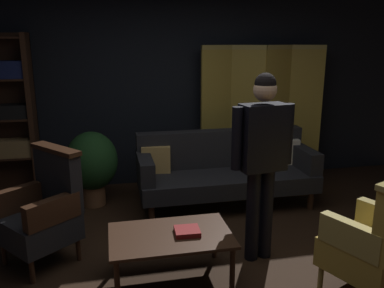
{
  "coord_description": "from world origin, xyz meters",
  "views": [
    {
      "loc": [
        -0.81,
        -3.0,
        1.96
      ],
      "look_at": [
        0.0,
        0.8,
        0.95
      ],
      "focal_mm": 37.35,
      "sensor_mm": 36.0,
      "label": 1
    }
  ],
  "objects_px": {
    "potted_plant": "(92,163)",
    "book_red_leather": "(187,231)",
    "coffee_table": "(171,239)",
    "velvet_couch": "(225,168)",
    "armchair_gilt_accent": "(377,241)",
    "standing_figure": "(262,151)",
    "folding_screen": "(261,112)",
    "armchair_wing_left": "(44,210)"
  },
  "relations": [
    {
      "from": "armchair_gilt_accent",
      "to": "armchair_wing_left",
      "type": "distance_m",
      "value": 2.78
    },
    {
      "from": "armchair_gilt_accent",
      "to": "standing_figure",
      "type": "relative_size",
      "value": 0.61
    },
    {
      "from": "velvet_couch",
      "to": "coffee_table",
      "type": "height_order",
      "value": "velvet_couch"
    },
    {
      "from": "armchair_wing_left",
      "to": "standing_figure",
      "type": "distance_m",
      "value": 2.01
    },
    {
      "from": "velvet_couch",
      "to": "book_red_leather",
      "type": "height_order",
      "value": "velvet_couch"
    },
    {
      "from": "armchair_wing_left",
      "to": "armchair_gilt_accent",
      "type": "bearing_deg",
      "value": -23.83
    },
    {
      "from": "folding_screen",
      "to": "standing_figure",
      "type": "xyz_separation_m",
      "value": [
        -0.8,
        -2.03,
        0.04
      ]
    },
    {
      "from": "velvet_couch",
      "to": "armchair_gilt_accent",
      "type": "xyz_separation_m",
      "value": [
        0.58,
        -2.07,
        0.04
      ]
    },
    {
      "from": "armchair_gilt_accent",
      "to": "book_red_leather",
      "type": "height_order",
      "value": "armchair_gilt_accent"
    },
    {
      "from": "book_red_leather",
      "to": "folding_screen",
      "type": "bearing_deg",
      "value": 56.09
    },
    {
      "from": "velvet_couch",
      "to": "book_red_leather",
      "type": "bearing_deg",
      "value": -117.05
    },
    {
      "from": "folding_screen",
      "to": "coffee_table",
      "type": "xyz_separation_m",
      "value": [
        -1.64,
        -2.22,
        -0.61
      ]
    },
    {
      "from": "potted_plant",
      "to": "book_red_leather",
      "type": "relative_size",
      "value": 4.49
    },
    {
      "from": "folding_screen",
      "to": "velvet_couch",
      "type": "distance_m",
      "value": 1.16
    },
    {
      "from": "folding_screen",
      "to": "velvet_couch",
      "type": "xyz_separation_m",
      "value": [
        -0.73,
        -0.72,
        -0.53
      ]
    },
    {
      "from": "velvet_couch",
      "to": "potted_plant",
      "type": "distance_m",
      "value": 1.61
    },
    {
      "from": "armchair_wing_left",
      "to": "potted_plant",
      "type": "distance_m",
      "value": 1.28
    },
    {
      "from": "book_red_leather",
      "to": "armchair_gilt_accent",
      "type": "bearing_deg",
      "value": -22.16
    },
    {
      "from": "armchair_gilt_accent",
      "to": "book_red_leather",
      "type": "distance_m",
      "value": 1.46
    },
    {
      "from": "potted_plant",
      "to": "standing_figure",
      "type": "bearing_deg",
      "value": -46.26
    },
    {
      "from": "velvet_couch",
      "to": "book_red_leather",
      "type": "xyz_separation_m",
      "value": [
        -0.77,
        -1.52,
        -0.01
      ]
    },
    {
      "from": "potted_plant",
      "to": "book_red_leather",
      "type": "height_order",
      "value": "potted_plant"
    },
    {
      "from": "standing_figure",
      "to": "folding_screen",
      "type": "bearing_deg",
      "value": 68.6
    },
    {
      "from": "velvet_couch",
      "to": "book_red_leather",
      "type": "relative_size",
      "value": 10.42
    },
    {
      "from": "standing_figure",
      "to": "book_red_leather",
      "type": "height_order",
      "value": "standing_figure"
    },
    {
      "from": "coffee_table",
      "to": "armchair_wing_left",
      "type": "relative_size",
      "value": 0.96
    },
    {
      "from": "coffee_table",
      "to": "armchair_gilt_accent",
      "type": "distance_m",
      "value": 1.6
    },
    {
      "from": "armchair_wing_left",
      "to": "standing_figure",
      "type": "height_order",
      "value": "standing_figure"
    },
    {
      "from": "folding_screen",
      "to": "armchair_gilt_accent",
      "type": "distance_m",
      "value": 2.84
    },
    {
      "from": "armchair_gilt_accent",
      "to": "coffee_table",
      "type": "bearing_deg",
      "value": 159.05
    },
    {
      "from": "folding_screen",
      "to": "potted_plant",
      "type": "height_order",
      "value": "folding_screen"
    },
    {
      "from": "coffee_table",
      "to": "armchair_wing_left",
      "type": "distance_m",
      "value": 1.2
    },
    {
      "from": "coffee_table",
      "to": "armchair_gilt_accent",
      "type": "bearing_deg",
      "value": -20.95
    },
    {
      "from": "velvet_couch",
      "to": "coffee_table",
      "type": "xyz_separation_m",
      "value": [
        -0.91,
        -1.5,
        -0.08
      ]
    },
    {
      "from": "coffee_table",
      "to": "armchair_wing_left",
      "type": "bearing_deg",
      "value": 152.3
    },
    {
      "from": "velvet_couch",
      "to": "armchair_wing_left",
      "type": "relative_size",
      "value": 2.04
    },
    {
      "from": "folding_screen",
      "to": "armchair_wing_left",
      "type": "bearing_deg",
      "value": -148.25
    },
    {
      "from": "velvet_couch",
      "to": "standing_figure",
      "type": "relative_size",
      "value": 1.25
    },
    {
      "from": "standing_figure",
      "to": "armchair_gilt_accent",
      "type": "bearing_deg",
      "value": -49.78
    },
    {
      "from": "folding_screen",
      "to": "potted_plant",
      "type": "xyz_separation_m",
      "value": [
        -2.32,
        -0.44,
        -0.46
      ]
    },
    {
      "from": "coffee_table",
      "to": "book_red_leather",
      "type": "height_order",
      "value": "book_red_leather"
    },
    {
      "from": "armchair_gilt_accent",
      "to": "potted_plant",
      "type": "relative_size",
      "value": 1.14
    }
  ]
}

